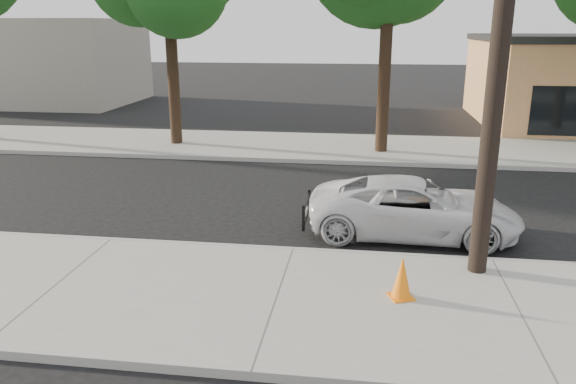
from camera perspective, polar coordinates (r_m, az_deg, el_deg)
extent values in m
plane|color=black|center=(13.77, 1.65, -3.02)|extent=(120.00, 120.00, 0.00)
cube|color=gray|center=(9.82, -1.17, -10.96)|extent=(90.00, 4.40, 0.15)
cube|color=gray|center=(21.92, 4.11, 4.56)|extent=(90.00, 5.00, 0.15)
cube|color=#9E9B93|center=(11.79, 0.52, -6.07)|extent=(90.00, 0.12, 0.16)
cube|color=gray|center=(39.30, -25.67, 11.89)|extent=(14.00, 8.00, 5.00)
cylinder|color=black|center=(10.43, 20.94, 15.74)|extent=(0.34, 0.34, 9.00)
cylinder|color=black|center=(22.48, -11.52, 10.26)|extent=(0.44, 0.44, 4.25)
cylinder|color=black|center=(20.81, 9.71, 10.57)|extent=(0.44, 0.44, 4.75)
imported|color=silver|center=(13.01, 12.70, -1.57)|extent=(4.78, 2.33, 1.31)
cube|color=orange|center=(9.94, 11.38, -10.38)|extent=(0.50, 0.50, 0.02)
cone|color=orange|center=(9.79, 11.51, -8.49)|extent=(0.44, 0.44, 0.75)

